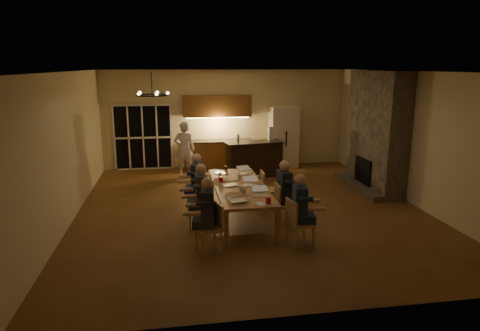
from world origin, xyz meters
The scene contains 44 objects.
floor centered at (0.00, 0.00, 0.00)m, with size 9.00×9.00×0.00m, color brown.
back_wall centered at (0.00, 4.52, 1.60)m, with size 8.00×0.04×3.20m, color beige.
left_wall centered at (-4.02, 0.00, 1.60)m, with size 0.04×9.00×3.20m, color beige.
right_wall centered at (4.02, 0.00, 1.60)m, with size 0.04×9.00×3.20m, color beige.
ceiling centered at (0.00, 0.00, 3.22)m, with size 8.00×9.00×0.04m, color white.
french_doors centered at (-2.70, 4.47, 1.05)m, with size 1.86×0.08×2.10m, color black.
fireplace centered at (3.70, 1.20, 1.60)m, with size 0.58×2.50×3.20m, color #695E53.
kitchenette centered at (-0.30, 4.20, 1.20)m, with size 2.24×0.68×2.40m, color brown, non-canonical shape.
refrigerator centered at (1.90, 4.15, 1.00)m, with size 0.90×0.68×2.00m, color beige.
dining_table centered at (-0.34, -0.56, 0.38)m, with size 1.10×3.12×0.75m, color #BE804C.
bar_island centered at (0.68, 2.99, 0.54)m, with size 1.75×0.68×1.08m, color black.
chair_left_near centered at (-1.18, -2.22, 0.45)m, with size 0.44×0.44×0.89m, color tan, non-canonical shape.
chair_left_mid centered at (-1.24, -1.03, 0.45)m, with size 0.44×0.44×0.89m, color tan, non-canonical shape.
chair_left_far centered at (-1.24, 0.08, 0.45)m, with size 0.44×0.44×0.89m, color tan, non-canonical shape.
chair_right_near centered at (0.56, -2.19, 0.45)m, with size 0.44×0.44×0.89m, color tan, non-canonical shape.
chair_right_mid centered at (0.59, -1.11, 0.45)m, with size 0.44×0.44×0.89m, color tan, non-canonical shape.
chair_right_far centered at (0.50, 0.03, 0.45)m, with size 0.44×0.44×0.89m, color tan, non-canonical shape.
person_left_near centered at (-1.18, -2.14, 0.69)m, with size 0.60×0.60×1.38m, color #24252E, non-canonical shape.
person_right_near centered at (0.54, -2.18, 0.69)m, with size 0.60×0.60×1.38m, color #1D2B48, non-canonical shape.
person_left_mid centered at (-1.22, -1.04, 0.69)m, with size 0.60×0.60×1.38m, color #3C4147, non-canonical shape.
person_right_mid centered at (0.55, -1.02, 0.69)m, with size 0.60×0.60×1.38m, color #24252E, non-canonical shape.
person_left_far centered at (-1.24, 0.01, 0.69)m, with size 0.60×0.60×1.38m, color #1D2B48, non-canonical shape.
standing_person centered at (-1.41, 3.24, 0.86)m, with size 0.62×0.41×1.71m, color silver.
chandelier centered at (-2.14, -0.72, 2.75)m, with size 0.64×0.64×0.03m, color black.
laptop_a centered at (-0.55, -1.68, 0.86)m, with size 0.32×0.28×0.23m, color silver, non-canonical shape.
laptop_b centered at (-0.04, -1.40, 0.86)m, with size 0.32×0.28×0.23m, color silver, non-canonical shape.
laptop_c centered at (-0.55, -0.54, 0.86)m, with size 0.32×0.28×0.23m, color silver, non-canonical shape.
laptop_d centered at (-0.10, -0.62, 0.86)m, with size 0.32×0.28×0.23m, color silver, non-canonical shape.
laptop_e centered at (-0.61, 0.56, 0.86)m, with size 0.32×0.28×0.23m, color silver, non-canonical shape.
laptop_f centered at (-0.03, 0.43, 0.86)m, with size 0.32×0.28×0.23m, color silver, non-canonical shape.
mug_front centered at (-0.37, -0.98, 0.80)m, with size 0.09×0.09×0.10m, color silver.
mug_mid centered at (-0.25, 0.00, 0.80)m, with size 0.08×0.08×0.10m, color silver.
mug_back centered at (-0.68, 0.26, 0.80)m, with size 0.08×0.08×0.10m, color silver.
redcup_near centered at (0.00, -1.90, 0.81)m, with size 0.09×0.09×0.12m, color red.
redcup_mid centered at (-0.71, -0.21, 0.81)m, with size 0.10×0.10×0.12m, color red.
can_silver centered at (-0.35, -1.20, 0.81)m, with size 0.07×0.07×0.12m, color #B2B2B7.
can_cola centered at (-0.47, 0.80, 0.81)m, with size 0.07×0.07×0.12m, color #3F0F0C.
can_right centered at (0.11, -0.19, 0.81)m, with size 0.07×0.07×0.12m, color #B2B2B7.
plate_near centered at (0.02, -1.04, 0.76)m, with size 0.27×0.27×0.02m, color silver.
plate_left centered at (-0.62, -1.54, 0.76)m, with size 0.27×0.27×0.02m, color silver.
plate_far centered at (0.13, 0.15, 0.76)m, with size 0.24×0.24×0.02m, color silver.
notepad centered at (-0.16, -1.94, 0.76)m, with size 0.16×0.23×0.01m, color white.
bar_bottle centered at (0.18, 2.95, 1.20)m, with size 0.07×0.07×0.24m, color #99999E.
bar_blender centered at (1.22, 3.14, 1.29)m, with size 0.14×0.14×0.43m, color silver.
Camera 1 is at (-1.78, -9.52, 3.33)m, focal length 32.00 mm.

